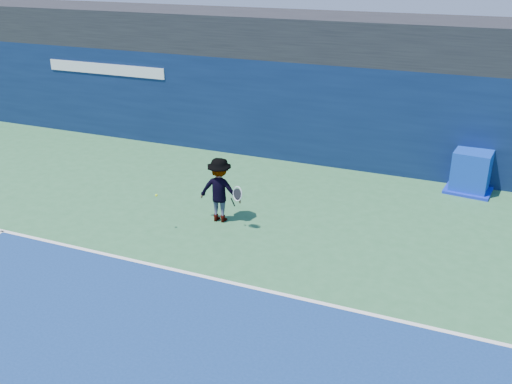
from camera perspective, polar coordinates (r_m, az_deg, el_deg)
ground at (r=9.50m, az=-15.05°, el=-16.71°), size 80.00×80.00×0.00m
baseline at (r=11.52m, az=-6.10°, el=-8.21°), size 24.00×0.10×0.01m
stadium_band at (r=17.92m, az=6.81°, el=15.27°), size 36.00×3.00×1.20m
back_wall_assembly at (r=17.39m, az=5.54°, el=8.03°), size 36.00×1.03×3.00m
equipment_cart at (r=16.23m, az=20.71°, el=1.84°), size 1.29×1.29×1.12m
tennis_player at (r=13.38m, az=-3.63°, el=0.21°), size 1.26×0.71×1.57m
tennis_ball at (r=13.01m, az=-9.94°, el=-0.33°), size 0.06×0.06×0.06m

